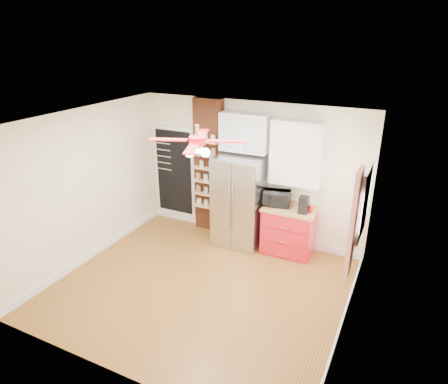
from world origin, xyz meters
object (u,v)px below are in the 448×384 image
at_px(fridge, 240,201).
at_px(red_cabinet, 289,230).
at_px(ceiling_fan, 197,141).
at_px(pantry_jar_oats, 202,164).
at_px(toaster_oven, 277,198).
at_px(canister_left, 304,210).
at_px(coffee_maker, 304,205).

height_order(fridge, red_cabinet, fridge).
bearing_deg(ceiling_fan, pantry_jar_oats, 117.83).
xyz_separation_m(toaster_oven, pantry_jar_oats, (-1.59, 0.08, 0.41)).
distance_m(fridge, red_cabinet, 1.06).
bearing_deg(canister_left, pantry_jar_oats, 174.12).
distance_m(ceiling_fan, pantry_jar_oats, 2.23).
relative_size(toaster_oven, canister_left, 3.50).
xyz_separation_m(red_cabinet, coffee_maker, (0.27, -0.10, 0.60)).
height_order(fridge, toaster_oven, fridge).
bearing_deg(toaster_oven, coffee_maker, -25.24).
bearing_deg(fridge, toaster_oven, 5.32).
bearing_deg(ceiling_fan, red_cabinet, 61.29).
relative_size(fridge, pantry_jar_oats, 13.10).
bearing_deg(canister_left, ceiling_fan, -127.83).
xyz_separation_m(ceiling_fan, pantry_jar_oats, (-0.94, 1.77, -0.98)).
bearing_deg(red_cabinet, fridge, -177.05).
distance_m(toaster_oven, pantry_jar_oats, 1.64).
height_order(fridge, ceiling_fan, ceiling_fan).
distance_m(red_cabinet, toaster_oven, 0.64).
distance_m(ceiling_fan, toaster_oven, 2.29).
height_order(coffee_maker, pantry_jar_oats, pantry_jar_oats).
height_order(coffee_maker, canister_left, coffee_maker).
relative_size(red_cabinet, toaster_oven, 1.95).
xyz_separation_m(red_cabinet, canister_left, (0.29, -0.13, 0.52)).
height_order(ceiling_fan, toaster_oven, ceiling_fan).
xyz_separation_m(fridge, canister_left, (1.26, -0.08, 0.09)).
height_order(fridge, coffee_maker, fridge).
distance_m(coffee_maker, canister_left, 0.09).
distance_m(canister_left, pantry_jar_oats, 2.20).
bearing_deg(red_cabinet, pantry_jar_oats, 177.13).
bearing_deg(red_cabinet, coffee_maker, -20.88).
xyz_separation_m(ceiling_fan, toaster_oven, (0.65, 1.70, -1.39)).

